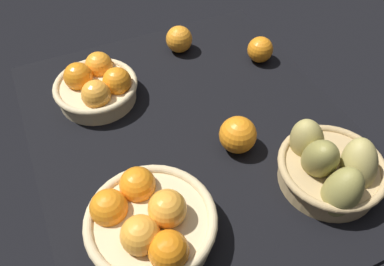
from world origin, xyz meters
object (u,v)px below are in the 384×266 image
at_px(basket_near_right, 149,223).
at_px(loose_orange_back_gap, 260,50).
at_px(basket_far_right_pears, 330,168).
at_px(loose_orange_front_gap, 179,39).
at_px(loose_orange_side_gap, 238,135).
at_px(basket_near_left, 97,86).

relative_size(basket_near_right, loose_orange_back_gap, 3.42).
xyz_separation_m(basket_far_right_pears, loose_orange_back_gap, (-0.41, 0.09, -0.01)).
height_order(basket_near_right, loose_orange_front_gap, basket_near_right).
distance_m(basket_near_right, loose_orange_front_gap, 0.58).
bearing_deg(loose_orange_front_gap, loose_orange_back_gap, 54.19).
xyz_separation_m(loose_orange_back_gap, loose_orange_side_gap, (0.25, -0.21, 0.01)).
distance_m(basket_near_right, loose_orange_side_gap, 0.28).
relative_size(basket_near_left, loose_orange_side_gap, 2.48).
xyz_separation_m(basket_far_right_pears, loose_orange_side_gap, (-0.16, -0.12, -0.01)).
bearing_deg(basket_near_left, basket_near_right, -1.77).
relative_size(basket_far_right_pears, basket_near_right, 0.92).
height_order(basket_far_right_pears, basket_near_right, basket_far_right_pears).
bearing_deg(basket_near_right, basket_near_left, 178.23).
xyz_separation_m(basket_near_right, loose_orange_front_gap, (-0.51, 0.27, -0.01)).
xyz_separation_m(basket_near_left, basket_near_right, (0.41, -0.01, 0.01)).
xyz_separation_m(basket_near_left, loose_orange_side_gap, (0.28, 0.24, 0.00)).
height_order(basket_near_left, loose_orange_back_gap, basket_near_left).
distance_m(basket_far_right_pears, loose_orange_side_gap, 0.20).
relative_size(loose_orange_back_gap, loose_orange_side_gap, 0.85).
bearing_deg(basket_near_right, basket_far_right_pears, 84.61).
bearing_deg(basket_far_right_pears, loose_orange_back_gap, 168.14).
bearing_deg(basket_near_left, loose_orange_side_gap, 39.90).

